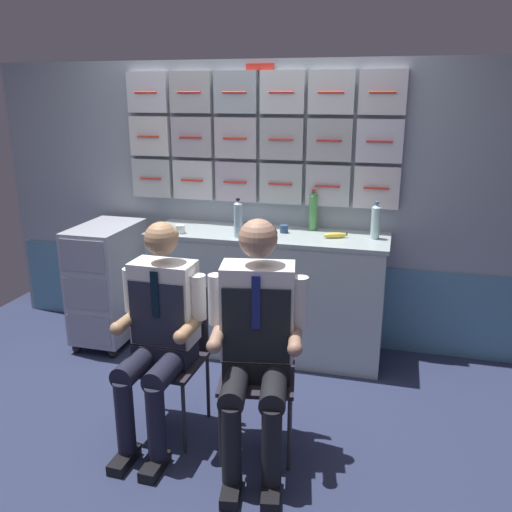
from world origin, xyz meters
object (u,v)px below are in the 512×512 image
crew_member_left (159,326)px  crew_member_center (257,333)px  folding_chair_center (259,355)px  service_trolley (108,281)px  espresso_cup_small (180,229)px  folding_chair_left (173,341)px  snack_banana (335,235)px  water_bottle_short (238,219)px

crew_member_left → crew_member_center: size_ratio=0.96×
folding_chair_center → crew_member_center: bearing=-79.9°
service_trolley → espresso_cup_small: bearing=-1.2°
crew_member_left → folding_chair_center: 0.57m
folding_chair_left → espresso_cup_small: espresso_cup_small is taller
service_trolley → snack_banana: snack_banana is taller
espresso_cup_small → snack_banana: espresso_cup_small is taller
service_trolley → water_bottle_short: bearing=-0.8°
folding_chair_left → folding_chair_center: same height
folding_chair_left → crew_member_left: (-0.00, -0.16, 0.17)m
crew_member_center → service_trolley: bearing=143.8°
folding_chair_center → snack_banana: size_ratio=4.92×
folding_chair_center → espresso_cup_small: 1.32m
folding_chair_center → crew_member_center: crew_member_center is taller
snack_banana → folding_chair_center: bearing=-104.2°
service_trolley → crew_member_center: crew_member_center is taller
folding_chair_center → crew_member_center: size_ratio=0.65×
folding_chair_center → snack_banana: bearing=75.8°
service_trolley → snack_banana: (1.74, 0.14, 0.45)m
folding_chair_center → crew_member_center: (0.03, -0.15, 0.21)m
folding_chair_left → crew_member_center: (0.56, -0.19, 0.21)m
crew_member_center → espresso_cup_small: (-0.86, 1.08, 0.24)m
water_bottle_short → snack_banana: water_bottle_short is taller
crew_member_left → water_bottle_short: size_ratio=4.49×
service_trolley → water_bottle_short: water_bottle_short is taller
folding_chair_center → water_bottle_short: (-0.39, 0.93, 0.55)m
crew_member_center → espresso_cup_small: bearing=128.6°
crew_member_left → espresso_cup_small: crew_member_left is taller
snack_banana → crew_member_left: bearing=-123.9°
water_bottle_short → folding_chair_center: bearing=-67.0°
crew_member_left → crew_member_center: 0.56m
water_bottle_short → snack_banana: size_ratio=1.62×
folding_chair_center → crew_member_left: bearing=-166.8°
folding_chair_left → folding_chair_center: (0.53, -0.04, 0.00)m
crew_member_left → water_bottle_short: bearing=82.3°
water_bottle_short → folding_chair_left: bearing=-98.8°
service_trolley → crew_member_left: bearing=-48.8°
water_bottle_short → espresso_cup_small: water_bottle_short is taller
crew_member_left → espresso_cup_small: 1.13m
water_bottle_short → service_trolley: bearing=179.2°
service_trolley → espresso_cup_small: espresso_cup_small is taller
folding_chair_left → snack_banana: snack_banana is taller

